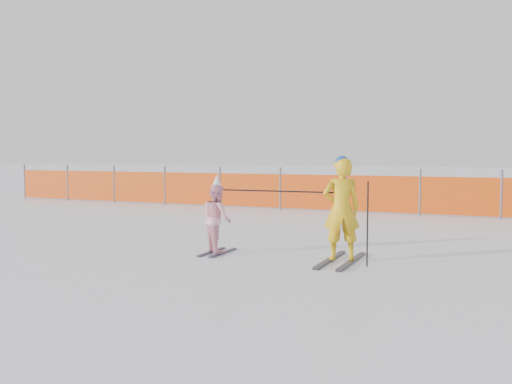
% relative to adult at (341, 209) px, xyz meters
% --- Properties ---
extents(ground, '(120.00, 120.00, 0.00)m').
position_rel_adult_xyz_m(ground, '(-1.68, 0.07, -0.81)').
color(ground, white).
rests_on(ground, ground).
extents(adult, '(0.67, 1.53, 1.64)m').
position_rel_adult_xyz_m(adult, '(0.00, 0.00, 0.00)').
color(adult, black).
rests_on(adult, ground).
extents(child, '(0.70, 0.91, 1.32)m').
position_rel_adult_xyz_m(child, '(-2.10, -0.10, -0.21)').
color(child, black).
rests_on(child, ground).
extents(ski_poles, '(2.44, 0.22, 1.27)m').
position_rel_adult_xyz_m(ski_poles, '(-0.44, -0.11, 0.08)').
color(ski_poles, black).
rests_on(ski_poles, ground).
extents(safety_fence, '(16.97, 0.06, 1.25)m').
position_rel_adult_xyz_m(safety_fence, '(-5.33, 7.15, -0.26)').
color(safety_fence, '#595960').
rests_on(safety_fence, ground).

